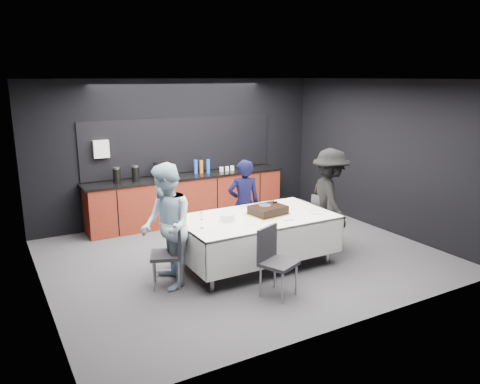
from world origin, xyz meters
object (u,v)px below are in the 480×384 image
at_px(person_center, 244,204).
at_px(person_left, 166,226).
at_px(party_table, 256,225).
at_px(chair_near, 274,256).
at_px(cake_assembly, 268,210).
at_px(chair_left, 172,249).
at_px(plate_stack, 227,217).
at_px(chair_right, 325,218).
at_px(person_right, 330,200).
at_px(champagne_flute, 201,217).

distance_m(person_center, person_left, 1.89).
bearing_deg(party_table, person_left, -178.38).
bearing_deg(chair_near, cake_assembly, 61.36).
xyz_separation_m(chair_left, person_left, (-0.06, 0.02, 0.33)).
xyz_separation_m(plate_stack, chair_left, (-0.91, -0.07, -0.30)).
bearing_deg(plate_stack, chair_near, -80.55).
distance_m(chair_left, chair_right, 2.78).
height_order(party_table, person_right, person_right).
bearing_deg(cake_assembly, chair_right, 1.76).
bearing_deg(party_table, chair_left, -177.44).
distance_m(chair_right, chair_near, 1.98).
bearing_deg(chair_right, plate_stack, -179.38).
bearing_deg(champagne_flute, plate_stack, 14.58).
distance_m(party_table, plate_stack, 0.52).
height_order(champagne_flute, chair_near, champagne_flute).
height_order(plate_stack, chair_left, chair_left).
bearing_deg(person_left, person_center, 124.21).
relative_size(champagne_flute, person_center, 0.15).
xyz_separation_m(cake_assembly, chair_near, (-0.53, -0.97, -0.31)).
relative_size(plate_stack, champagne_flute, 0.97).
bearing_deg(champagne_flute, person_right, 2.91).
relative_size(plate_stack, chair_left, 0.24).
distance_m(plate_stack, champagne_flute, 0.50).
xyz_separation_m(chair_right, person_center, (-1.15, 0.75, 0.22)).
relative_size(champagne_flute, person_right, 0.13).
bearing_deg(plate_stack, chair_right, 0.62).
distance_m(party_table, cake_assembly, 0.29).
bearing_deg(plate_stack, person_center, 46.84).
height_order(person_left, person_right, person_left).
bearing_deg(person_right, chair_right, 86.85).
bearing_deg(champagne_flute, person_left, 171.93).
distance_m(champagne_flute, chair_right, 2.38).
bearing_deg(chair_left, person_left, 160.09).
xyz_separation_m(plate_stack, person_left, (-0.97, -0.05, 0.03)).
distance_m(party_table, person_left, 1.47).
bearing_deg(person_center, person_left, 39.83).
bearing_deg(chair_left, party_table, 2.56).
xyz_separation_m(chair_near, person_center, (0.56, 1.76, 0.22)).
bearing_deg(chair_right, chair_left, -178.05).
bearing_deg(chair_left, chair_near, -40.46).
xyz_separation_m(party_table, person_right, (1.43, 0.01, 0.21)).
xyz_separation_m(plate_stack, chair_near, (0.16, -0.99, -0.30)).
height_order(champagne_flute, chair_right, champagne_flute).
height_order(cake_assembly, plate_stack, cake_assembly).
distance_m(champagne_flute, chair_left, 0.60).
xyz_separation_m(plate_stack, chair_right, (1.87, 0.02, -0.30)).
distance_m(cake_assembly, person_right, 1.23).
relative_size(chair_near, person_left, 0.54).
bearing_deg(chair_near, person_right, 29.32).
xyz_separation_m(cake_assembly, person_right, (1.23, 0.01, 0.00)).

